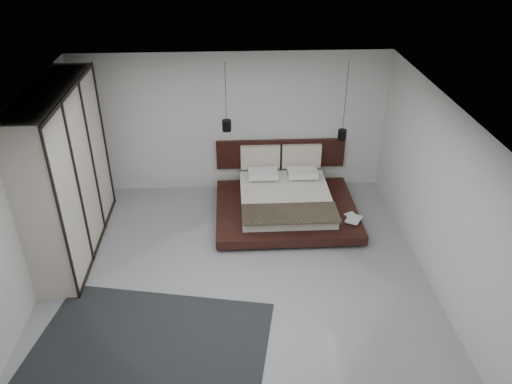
{
  "coord_description": "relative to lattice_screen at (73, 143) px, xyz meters",
  "views": [
    {
      "loc": [
        -0.02,
        -6.08,
        5.15
      ],
      "look_at": [
        0.36,
        1.2,
        0.89
      ],
      "focal_mm": 35.0,
      "sensor_mm": 36.0,
      "label": 1
    }
  ],
  "objects": [
    {
      "name": "ceiling",
      "position": [
        2.95,
        -2.45,
        1.5
      ],
      "size": [
        6.0,
        6.0,
        0.0
      ],
      "primitive_type": "plane",
      "rotation": [
        3.14,
        0.0,
        0.0
      ],
      "color": "white",
      "rests_on": "wall_back"
    },
    {
      "name": "pendant_left",
      "position": [
        2.84,
        -0.15,
        0.35
      ],
      "size": [
        0.17,
        0.17,
        1.25
      ],
      "color": "black",
      "rests_on": "ceiling"
    },
    {
      "name": "wardrobe",
      "position": [
        0.25,
        -1.35,
        0.09
      ],
      "size": [
        0.67,
        2.83,
        2.78
      ],
      "color": "beige",
      "rests_on": "floor"
    },
    {
      "name": "wall_right",
      "position": [
        5.95,
        -2.45,
        0.1
      ],
      "size": [
        0.0,
        6.0,
        6.0
      ],
      "primitive_type": "plane",
      "rotation": [
        1.57,
        0.0,
        -1.57
      ],
      "color": "silver",
      "rests_on": "floor"
    },
    {
      "name": "wall_front",
      "position": [
        2.95,
        -5.45,
        0.1
      ],
      "size": [
        6.0,
        0.0,
        6.0
      ],
      "primitive_type": "plane",
      "rotation": [
        -1.57,
        0.0,
        0.0
      ],
      "color": "silver",
      "rests_on": "floor"
    },
    {
      "name": "floor",
      "position": [
        2.95,
        -2.45,
        -1.3
      ],
      "size": [
        6.0,
        6.0,
        0.0
      ],
      "primitive_type": "plane",
      "color": "gray",
      "rests_on": "ground"
    },
    {
      "name": "book_upper",
      "position": [
        4.95,
        -1.19,
        -1.02
      ],
      "size": [
        0.37,
        0.4,
        0.02
      ],
      "primitive_type": "imported",
      "rotation": [
        0.0,
        0.0,
        -0.56
      ],
      "color": "#99724C",
      "rests_on": "book_lower"
    },
    {
      "name": "wall_back",
      "position": [
        2.95,
        0.55,
        0.1
      ],
      "size": [
        6.0,
        0.0,
        6.0
      ],
      "primitive_type": "plane",
      "rotation": [
        1.57,
        0.0,
        0.0
      ],
      "color": "silver",
      "rests_on": "floor"
    },
    {
      "name": "rug",
      "position": [
        1.75,
        -3.83,
        -1.29
      ],
      "size": [
        3.46,
        2.76,
        0.01
      ],
      "primitive_type": "cube",
      "rotation": [
        0.0,
        0.0,
        -0.19
      ],
      "color": "black",
      "rests_on": "floor"
    },
    {
      "name": "pendant_right",
      "position": [
        4.96,
        -0.15,
        0.13
      ],
      "size": [
        0.16,
        0.16,
        1.48
      ],
      "color": "black",
      "rests_on": "ceiling"
    },
    {
      "name": "lattice_screen",
      "position": [
        0.0,
        0.0,
        0.0
      ],
      "size": [
        0.05,
        0.9,
        2.6
      ],
      "primitive_type": "cube",
      "color": "black",
      "rests_on": "floor"
    },
    {
      "name": "bed",
      "position": [
        3.9,
        -0.53,
        -1.02
      ],
      "size": [
        2.58,
        2.31,
        1.04
      ],
      "color": "black",
      "rests_on": "floor"
    },
    {
      "name": "book_lower",
      "position": [
        4.96,
        -1.16,
        -1.05
      ],
      "size": [
        0.28,
        0.31,
        0.02
      ],
      "primitive_type": "imported",
      "rotation": [
        0.0,
        0.0,
        0.43
      ],
      "color": "#99724C",
      "rests_on": "bed"
    },
    {
      "name": "wall_left",
      "position": [
        -0.05,
        -2.45,
        0.1
      ],
      "size": [
        0.0,
        6.0,
        6.0
      ],
      "primitive_type": "plane",
      "rotation": [
        1.57,
        0.0,
        1.57
      ],
      "color": "silver",
      "rests_on": "floor"
    }
  ]
}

